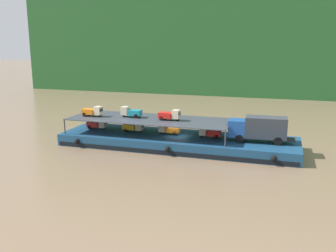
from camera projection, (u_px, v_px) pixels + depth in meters
ground_plane at (177, 147)px, 48.06m from camera, size 400.00×400.00×0.00m
hillside_far_bank at (241, 11)px, 104.58m from camera, size 114.70×39.29×38.66m
cargo_barge at (177, 141)px, 47.88m from camera, size 30.36×8.55×1.50m
covered_lorry at (259, 128)px, 44.38m from camera, size 7.92×2.56×3.10m
cargo_rack at (149, 119)px, 48.40m from camera, size 21.16×7.21×2.00m
mini_truck_lower_stern at (97, 124)px, 51.41m from camera, size 2.78×1.27×1.38m
mini_truck_lower_aft at (134, 127)px, 49.81m from camera, size 2.75×1.22×1.38m
mini_truck_lower_mid at (169, 129)px, 48.47m from camera, size 2.75×1.22×1.38m
mini_truck_lower_fore at (210, 132)px, 46.68m from camera, size 2.75×1.21×1.38m
mini_truck_upper_stern at (93, 111)px, 49.86m from camera, size 2.76×1.23×1.38m
mini_truck_upper_mid at (131, 112)px, 49.28m from camera, size 2.74×1.21×1.38m
mini_truck_upper_fore at (170, 115)px, 47.33m from camera, size 2.77×1.26×1.38m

